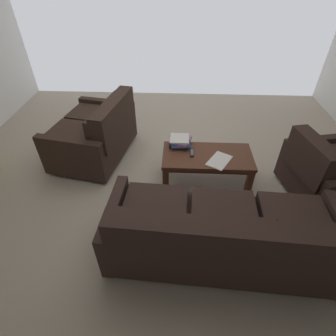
{
  "coord_description": "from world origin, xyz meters",
  "views": [
    {
      "loc": [
        -0.14,
        2.5,
        2.24
      ],
      "look_at": [
        -0.05,
        0.54,
        0.65
      ],
      "focal_mm": 27.99,
      "sensor_mm": 36.0,
      "label": 1
    }
  ],
  "objects_px": {
    "sofa_main": "(223,236)",
    "coffee_table": "(207,160)",
    "book_stack": "(180,141)",
    "loveseat_near": "(96,133)",
    "loose_magazine": "(219,161)",
    "tv_remote": "(192,153)",
    "armchair_side": "(327,173)"
  },
  "relations": [
    {
      "from": "sofa_main",
      "to": "coffee_table",
      "type": "relative_size",
      "value": 1.99
    },
    {
      "from": "coffee_table",
      "to": "book_stack",
      "type": "relative_size",
      "value": 3.37
    },
    {
      "from": "loveseat_near",
      "to": "book_stack",
      "type": "height_order",
      "value": "loveseat_near"
    },
    {
      "from": "sofa_main",
      "to": "loose_magazine",
      "type": "distance_m",
      "value": 0.98
    },
    {
      "from": "book_stack",
      "to": "tv_remote",
      "type": "height_order",
      "value": "book_stack"
    },
    {
      "from": "coffee_table",
      "to": "tv_remote",
      "type": "distance_m",
      "value": 0.2
    },
    {
      "from": "tv_remote",
      "to": "loose_magazine",
      "type": "relative_size",
      "value": 0.51
    },
    {
      "from": "sofa_main",
      "to": "loveseat_near",
      "type": "distance_m",
      "value": 2.21
    },
    {
      "from": "coffee_table",
      "to": "armchair_side",
      "type": "relative_size",
      "value": 1.05
    },
    {
      "from": "coffee_table",
      "to": "loose_magazine",
      "type": "distance_m",
      "value": 0.18
    },
    {
      "from": "loveseat_near",
      "to": "coffee_table",
      "type": "height_order",
      "value": "loveseat_near"
    },
    {
      "from": "tv_remote",
      "to": "loose_magazine",
      "type": "bearing_deg",
      "value": 157.17
    },
    {
      "from": "coffee_table",
      "to": "book_stack",
      "type": "bearing_deg",
      "value": -31.81
    },
    {
      "from": "loveseat_near",
      "to": "tv_remote",
      "type": "xyz_separation_m",
      "value": [
        -1.29,
        0.49,
        0.07
      ]
    },
    {
      "from": "sofa_main",
      "to": "tv_remote",
      "type": "relative_size",
      "value": 13.09
    },
    {
      "from": "armchair_side",
      "to": "loose_magazine",
      "type": "xyz_separation_m",
      "value": [
        1.21,
        -0.06,
        0.09
      ]
    },
    {
      "from": "loveseat_near",
      "to": "loose_magazine",
      "type": "relative_size",
      "value": 4.2
    },
    {
      "from": "coffee_table",
      "to": "book_stack",
      "type": "xyz_separation_m",
      "value": [
        0.33,
        -0.2,
        0.12
      ]
    },
    {
      "from": "armchair_side",
      "to": "book_stack",
      "type": "distance_m",
      "value": 1.71
    },
    {
      "from": "coffee_table",
      "to": "loose_magazine",
      "type": "xyz_separation_m",
      "value": [
        -0.12,
        0.11,
        0.07
      ]
    },
    {
      "from": "book_stack",
      "to": "loose_magazine",
      "type": "bearing_deg",
      "value": 145.21
    },
    {
      "from": "armchair_side",
      "to": "book_stack",
      "type": "height_order",
      "value": "armchair_side"
    },
    {
      "from": "tv_remote",
      "to": "loose_magazine",
      "type": "distance_m",
      "value": 0.34
    },
    {
      "from": "book_stack",
      "to": "armchair_side",
      "type": "bearing_deg",
      "value": 167.3
    },
    {
      "from": "loveseat_near",
      "to": "armchair_side",
      "type": "xyz_separation_m",
      "value": [
        -2.8,
        0.68,
        -0.02
      ]
    },
    {
      "from": "coffee_table",
      "to": "tv_remote",
      "type": "height_order",
      "value": "tv_remote"
    },
    {
      "from": "coffee_table",
      "to": "armchair_side",
      "type": "bearing_deg",
      "value": 172.7
    },
    {
      "from": "sofa_main",
      "to": "armchair_side",
      "type": "height_order",
      "value": "armchair_side"
    },
    {
      "from": "sofa_main",
      "to": "book_stack",
      "type": "height_order",
      "value": "sofa_main"
    },
    {
      "from": "loose_magazine",
      "to": "tv_remote",
      "type": "bearing_deg",
      "value": -171.7
    },
    {
      "from": "book_stack",
      "to": "coffee_table",
      "type": "bearing_deg",
      "value": 148.19
    },
    {
      "from": "sofa_main",
      "to": "loveseat_near",
      "type": "height_order",
      "value": "loveseat_near"
    }
  ]
}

